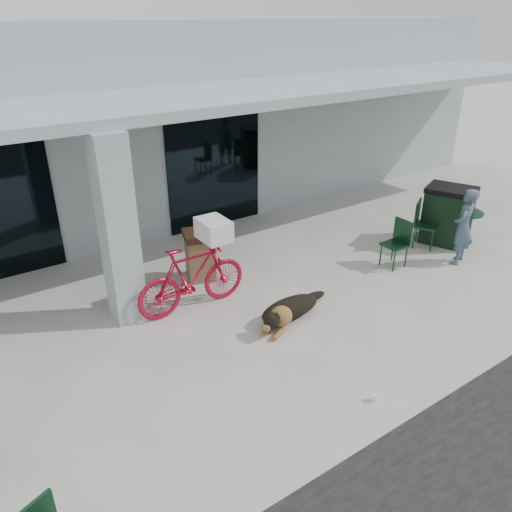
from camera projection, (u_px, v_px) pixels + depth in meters
ground at (282, 354)px, 7.53m from camera, size 80.00×80.00×0.00m
building at (83, 115)px, 12.81m from camera, size 22.00×7.00×4.50m
storefront_glass_right at (215, 170)px, 11.53m from camera, size 2.40×0.06×2.70m
column at (118, 232)px, 7.77m from camera, size 0.50×0.50×3.12m
overhang at (162, 102)px, 8.77m from camera, size 22.00×2.80×0.18m
bicycle at (192, 278)px, 8.42m from camera, size 2.00×0.59×1.20m
laundry_basket at (214, 230)px, 8.30m from camera, size 0.45×0.60×0.35m
dog at (290, 307)px, 8.30m from camera, size 1.36×0.94×0.43m
cup_near_dog at (374, 398)px, 6.60m from camera, size 0.09×0.09×0.10m
cafe_table_far at (463, 226)px, 11.08m from camera, size 0.89×0.89×0.70m
cafe_chair_far_a at (426, 225)px, 10.73m from camera, size 0.66×0.67×1.03m
cafe_chair_far_b at (395, 244)px, 9.92m from camera, size 0.48×0.44×0.96m
person at (463, 227)px, 9.94m from camera, size 0.67×0.56×1.57m
cup_on_table at (469, 207)px, 11.04m from camera, size 0.09×0.09×0.10m
trash_receptacle at (200, 255)px, 9.47m from camera, size 0.72×0.72×0.97m
wheeled_bin at (447, 215)px, 10.92m from camera, size 1.10×1.22×1.27m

